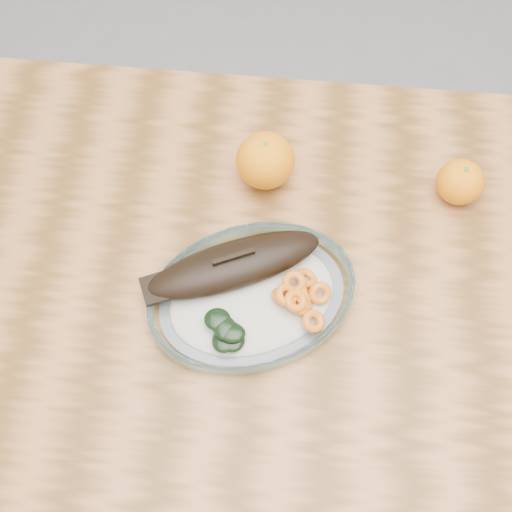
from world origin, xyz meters
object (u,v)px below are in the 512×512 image
at_px(dining_table, 323,327).
at_px(orange_left, 265,161).
at_px(plated_meal, 251,294).
at_px(orange_right, 460,182).

bearing_deg(dining_table, orange_left, 118.54).
xyz_separation_m(plated_meal, orange_right, (0.29, 0.20, 0.02)).
bearing_deg(orange_right, plated_meal, -145.57).
relative_size(plated_meal, orange_right, 9.90).
xyz_separation_m(dining_table, plated_meal, (-0.11, -0.00, 0.12)).
height_order(plated_meal, orange_right, plated_meal).
xyz_separation_m(dining_table, orange_left, (-0.11, 0.20, 0.14)).
bearing_deg(plated_meal, orange_right, 11.38).
distance_m(dining_table, orange_right, 0.30).
bearing_deg(plated_meal, orange_left, 66.41).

